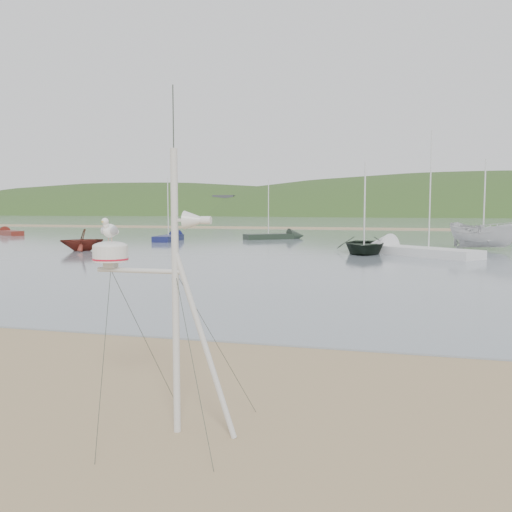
% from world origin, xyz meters
% --- Properties ---
extents(ground, '(560.00, 560.00, 0.00)m').
position_xyz_m(ground, '(0.00, 0.00, 0.00)').
color(ground, '#907653').
rests_on(ground, ground).
extents(water, '(560.00, 256.00, 0.04)m').
position_xyz_m(water, '(0.00, 132.00, 0.02)').
color(water, slate).
rests_on(water, ground).
extents(sandbar, '(560.00, 7.00, 0.07)m').
position_xyz_m(sandbar, '(0.00, 70.00, 0.07)').
color(sandbar, '#907653').
rests_on(sandbar, water).
extents(hill_ridge, '(620.00, 180.00, 80.00)m').
position_xyz_m(hill_ridge, '(18.52, 235.00, -19.70)').
color(hill_ridge, '#243C18').
rests_on(hill_ridge, ground).
extents(far_cottages, '(294.40, 6.30, 8.00)m').
position_xyz_m(far_cottages, '(3.00, 196.00, 4.00)').
color(far_cottages, white).
rests_on(far_cottages, ground).
extents(mast_rig, '(1.98, 2.11, 4.46)m').
position_xyz_m(mast_rig, '(1.08, -0.68, 1.08)').
color(mast_rig, beige).
rests_on(mast_rig, ground).
extents(boat_dark, '(3.77, 1.15, 5.26)m').
position_xyz_m(boat_dark, '(1.80, 28.12, 2.67)').
color(boat_dark, black).
rests_on(boat_dark, water).
extents(boat_red, '(2.67, 2.81, 2.81)m').
position_xyz_m(boat_red, '(-16.84, 25.40, 1.44)').
color(boat_red, '#5C1D15').
rests_on(boat_red, water).
extents(boat_white, '(2.82, 2.81, 5.24)m').
position_xyz_m(boat_white, '(9.67, 33.68, 2.66)').
color(boat_white, silver).
rests_on(boat_white, water).
extents(sailboat_dark_mid, '(5.69, 4.79, 6.02)m').
position_xyz_m(sailboat_dark_mid, '(-6.61, 42.88, 0.30)').
color(sailboat_dark_mid, black).
rests_on(sailboat_dark_mid, ground).
extents(dinghy_red_far, '(5.33, 4.09, 1.33)m').
position_xyz_m(dinghy_red_far, '(-37.15, 42.85, 0.29)').
color(dinghy_red_far, '#5C1D15').
rests_on(dinghy_red_far, ground).
extents(sailboat_white_near, '(7.73, 6.82, 8.22)m').
position_xyz_m(sailboat_white_near, '(3.85, 28.42, 0.30)').
color(sailboat_white_near, silver).
rests_on(sailboat_white_near, ground).
extents(sailboat_blue_near, '(2.01, 6.10, 5.99)m').
position_xyz_m(sailboat_blue_near, '(-15.78, 38.45, 0.30)').
color(sailboat_blue_near, '#131743').
rests_on(sailboat_blue_near, ground).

